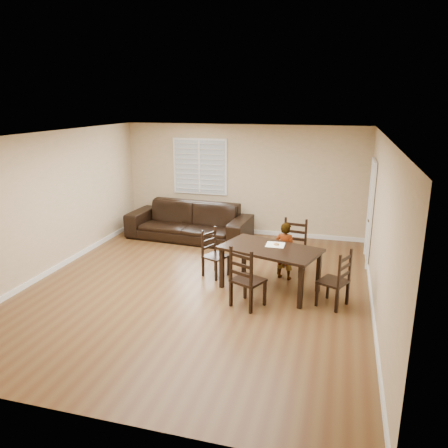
{
  "coord_description": "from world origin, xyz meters",
  "views": [
    {
      "loc": [
        2.38,
        -6.89,
        3.26
      ],
      "look_at": [
        0.27,
        0.75,
        1.0
      ],
      "focal_mm": 35.0,
      "sensor_mm": 36.0,
      "label": 1
    }
  ],
  "objects": [
    {
      "name": "room",
      "position": [
        0.04,
        0.18,
        1.81
      ],
      "size": [
        6.04,
        7.04,
        2.72
      ],
      "color": "#CDB08A",
      "rests_on": "ground"
    },
    {
      "name": "chair_near",
      "position": [
        1.55,
        1.27,
        0.48
      ],
      "size": [
        0.53,
        0.5,
        1.05
      ],
      "rotation": [
        0.0,
        0.0,
        -0.14
      ],
      "color": "black",
      "rests_on": "ground"
    },
    {
      "name": "napkin",
      "position": [
        1.31,
        0.43,
        0.79
      ],
      "size": [
        0.33,
        0.33,
        0.0
      ],
      "primitive_type": "cube",
      "rotation": [
        0.0,
        0.0,
        0.02
      ],
      "color": "white",
      "rests_on": "dining_table"
    },
    {
      "name": "child",
      "position": [
        1.43,
        0.82,
        0.55
      ],
      "size": [
        0.46,
        0.37,
        1.1
      ],
      "primitive_type": "imported",
      "rotation": [
        0.0,
        0.0,
        2.86
      ],
      "color": "gray",
      "rests_on": "ground"
    },
    {
      "name": "donut",
      "position": [
        1.33,
        0.42,
        0.81
      ],
      "size": [
        0.1,
        0.1,
        0.04
      ],
      "color": "#B47F40",
      "rests_on": "napkin"
    },
    {
      "name": "chair_far",
      "position": [
        0.97,
        -0.59,
        0.47
      ],
      "size": [
        0.61,
        0.59,
        1.04
      ],
      "rotation": [
        0.0,
        0.0,
        2.71
      ],
      "color": "black",
      "rests_on": "ground"
    },
    {
      "name": "chair_left",
      "position": [
        0.05,
        0.64,
        0.42
      ],
      "size": [
        0.52,
        0.54,
        0.91
      ],
      "rotation": [
        0.0,
        0.0,
        1.13
      ],
      "color": "black",
      "rests_on": "ground"
    },
    {
      "name": "sofa",
      "position": [
        -1.13,
        2.67,
        0.43
      ],
      "size": [
        3.03,
        1.37,
        0.86
      ],
      "primitive_type": "imported",
      "rotation": [
        0.0,
        0.0,
        -0.07
      ],
      "color": "black",
      "rests_on": "ground"
    },
    {
      "name": "dining_table",
      "position": [
        1.25,
        0.25,
        0.7
      ],
      "size": [
        1.88,
        1.4,
        0.78
      ],
      "rotation": [
        0.0,
        0.0,
        -0.31
      ],
      "color": "black",
      "rests_on": "ground"
    },
    {
      "name": "ground",
      "position": [
        0.0,
        0.0,
        0.0
      ],
      "size": [
        7.0,
        7.0,
        0.0
      ],
      "primitive_type": "plane",
      "color": "brown",
      "rests_on": "ground"
    },
    {
      "name": "chair_right",
      "position": [
        2.45,
        -0.15,
        0.44
      ],
      "size": [
        0.56,
        0.57,
        0.97
      ],
      "rotation": [
        0.0,
        0.0,
        -2.01
      ],
      "color": "black",
      "rests_on": "ground"
    }
  ]
}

